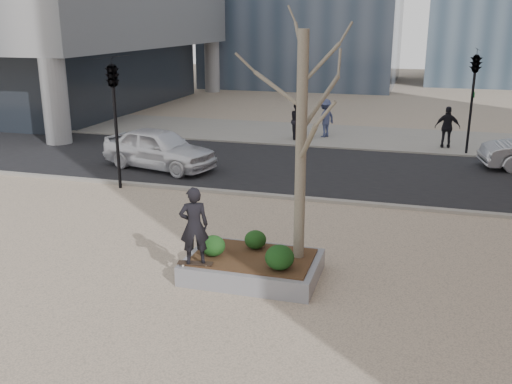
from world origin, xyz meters
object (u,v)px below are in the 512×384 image
(skateboard, at_px, (195,264))
(police_car, at_px, (159,148))
(skateboarder, at_px, (194,226))
(planter, at_px, (253,267))

(skateboard, height_order, police_car, police_car)
(skateboard, relative_size, skateboarder, 0.45)
(planter, height_order, skateboard, skateboard)
(planter, distance_m, skateboarder, 1.77)
(police_car, bearing_deg, skateboarder, -136.20)
(police_car, bearing_deg, skateboard, -136.20)
(planter, distance_m, police_car, 10.56)
(skateboarder, xyz_separation_m, police_car, (-5.22, 9.20, -0.57))
(skateboarder, distance_m, police_car, 10.60)
(planter, xyz_separation_m, police_car, (-6.32, 8.45, 0.59))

